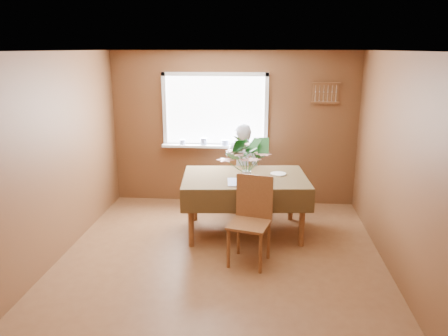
# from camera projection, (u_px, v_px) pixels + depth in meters

# --- Properties ---
(floor) EXTENTS (4.50, 4.50, 0.00)m
(floor) POSITION_uv_depth(u_px,v_px,m) (220.00, 263.00, 5.32)
(floor) COLOR brown
(floor) RESTS_ON ground
(ceiling) EXTENTS (4.50, 4.50, 0.00)m
(ceiling) POSITION_uv_depth(u_px,v_px,m) (219.00, 51.00, 4.66)
(ceiling) COLOR white
(ceiling) RESTS_ON wall_back
(wall_back) EXTENTS (4.00, 0.00, 4.00)m
(wall_back) POSITION_uv_depth(u_px,v_px,m) (233.00, 129.00, 7.15)
(wall_back) COLOR brown
(wall_back) RESTS_ON floor
(wall_front) EXTENTS (4.00, 0.00, 4.00)m
(wall_front) POSITION_uv_depth(u_px,v_px,m) (185.00, 252.00, 2.83)
(wall_front) COLOR brown
(wall_front) RESTS_ON floor
(wall_left) EXTENTS (0.00, 4.50, 4.50)m
(wall_left) POSITION_uv_depth(u_px,v_px,m) (52.00, 160.00, 5.17)
(wall_left) COLOR brown
(wall_left) RESTS_ON floor
(wall_right) EXTENTS (0.00, 4.50, 4.50)m
(wall_right) POSITION_uv_depth(u_px,v_px,m) (400.00, 168.00, 4.82)
(wall_right) COLOR brown
(wall_right) RESTS_ON floor
(window_assembly) EXTENTS (1.72, 0.20, 1.22)m
(window_assembly) POSITION_uv_depth(u_px,v_px,m) (215.00, 122.00, 7.10)
(window_assembly) COLOR white
(window_assembly) RESTS_ON wall_back
(spoon_rack) EXTENTS (0.44, 0.05, 0.33)m
(spoon_rack) POSITION_uv_depth(u_px,v_px,m) (326.00, 93.00, 6.83)
(spoon_rack) COLOR brown
(spoon_rack) RESTS_ON wall_back
(dining_table) EXTENTS (1.81, 1.32, 0.83)m
(dining_table) POSITION_uv_depth(u_px,v_px,m) (245.00, 183.00, 6.03)
(dining_table) COLOR brown
(dining_table) RESTS_ON floor
(chair_far) EXTENTS (0.41, 0.41, 0.93)m
(chair_far) POSITION_uv_depth(u_px,v_px,m) (239.00, 180.00, 6.92)
(chair_far) COLOR brown
(chair_far) RESTS_ON floor
(chair_near) EXTENTS (0.55, 0.55, 1.06)m
(chair_near) POSITION_uv_depth(u_px,v_px,m) (251.00, 216.00, 5.26)
(chair_near) COLOR brown
(chair_near) RESTS_ON floor
(seated_woman) EXTENTS (0.53, 0.36, 1.43)m
(seated_woman) POSITION_uv_depth(u_px,v_px,m) (242.00, 169.00, 6.78)
(seated_woman) COLOR white
(seated_woman) RESTS_ON floor
(flower_bouquet) EXTENTS (0.60, 0.60, 0.51)m
(flower_bouquet) POSITION_uv_depth(u_px,v_px,m) (247.00, 157.00, 5.68)
(flower_bouquet) COLOR white
(flower_bouquet) RESTS_ON dining_table
(side_plate) EXTENTS (0.24, 0.24, 0.01)m
(side_plate) POSITION_uv_depth(u_px,v_px,m) (278.00, 174.00, 6.10)
(side_plate) COLOR white
(side_plate) RESTS_ON dining_table
(table_knife) EXTENTS (0.06, 0.21, 0.00)m
(table_knife) POSITION_uv_depth(u_px,v_px,m) (258.00, 180.00, 5.81)
(table_knife) COLOR silver
(table_knife) RESTS_ON dining_table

